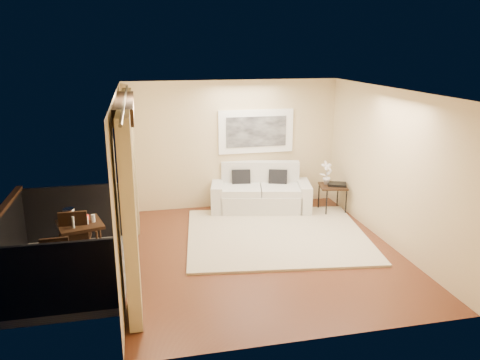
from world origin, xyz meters
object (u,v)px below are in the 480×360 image
object	(u,v)px
side_table	(333,188)
balcony_chair_far	(75,235)
sofa	(260,194)
bistro_table	(80,228)
orchid	(327,173)
balcony_chair_near	(56,266)
ice_bucket	(69,215)

from	to	relation	value
side_table	balcony_chair_far	xyz separation A→B (m)	(-4.92, -1.56, 0.04)
sofa	bistro_table	bearing A→B (deg)	-137.09
orchid	bistro_table	world-z (taller)	orchid
bistro_table	balcony_chair_near	world-z (taller)	balcony_chair_near
side_table	balcony_chair_far	distance (m)	5.16
orchid	ice_bucket	size ratio (longest dim) A/B	2.49
side_table	orchid	size ratio (longest dim) A/B	1.27
side_table	ice_bucket	distance (m)	5.21
bistro_table	side_table	bearing A→B (deg)	17.92
sofa	bistro_table	distance (m)	3.99
sofa	side_table	bearing A→B (deg)	-6.60
side_table	balcony_chair_far	world-z (taller)	balcony_chair_far
bistro_table	balcony_chair_far	bearing A→B (deg)	174.11
side_table	balcony_chair_near	xyz separation A→B (m)	(-5.08, -2.48, -0.03)
sofa	balcony_chair_near	world-z (taller)	sofa
bistro_table	sofa	bearing A→B (deg)	30.91
side_table	balcony_chair_near	world-z (taller)	balcony_chair_near
sofa	orchid	bearing A→B (deg)	-4.03
sofa	bistro_table	world-z (taller)	sofa
sofa	orchid	xyz separation A→B (m)	(1.31, -0.38, 0.48)
sofa	balcony_chair_near	distance (m)	4.70
side_table	ice_bucket	xyz separation A→B (m)	(-5.00, -1.43, 0.33)
side_table	bistro_table	size ratio (longest dim) A/B	0.80
ice_bucket	orchid	bearing A→B (deg)	17.41
orchid	bistro_table	distance (m)	5.02
ice_bucket	sofa	bearing A→B (deg)	28.11
sofa	balcony_chair_far	bearing A→B (deg)	-137.80
side_table	orchid	bearing A→B (deg)	137.48
orchid	balcony_chair_near	xyz separation A→B (m)	(-4.97, -2.58, -0.33)
side_table	balcony_chair_near	size ratio (longest dim) A/B	0.73
orchid	balcony_chair_far	xyz separation A→B (m)	(-4.81, -1.66, -0.27)
balcony_chair_far	ice_bucket	distance (m)	0.33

